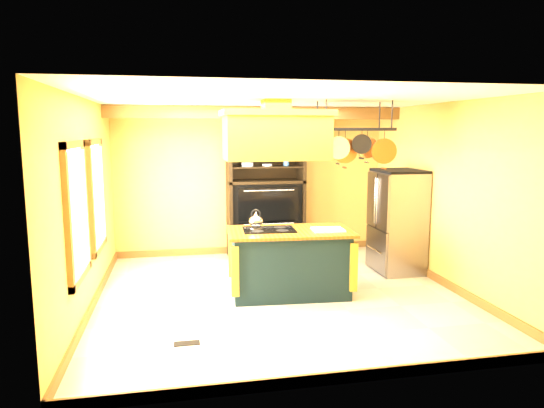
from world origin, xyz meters
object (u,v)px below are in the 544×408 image
object	(u,v)px
refrigerator	(397,224)
hutch	(265,205)
range_hood	(276,134)
pot_rack	(354,138)
kitchen_island	(289,262)

from	to	relation	value
refrigerator	hutch	size ratio (longest dim) A/B	0.67
range_hood	pot_rack	xyz separation A→B (m)	(1.11, -0.00, -0.07)
kitchen_island	pot_rack	world-z (taller)	pot_rack
kitchen_island	pot_rack	distance (m)	1.94
kitchen_island	range_hood	world-z (taller)	range_hood
refrigerator	kitchen_island	bearing A→B (deg)	-158.45
range_hood	hutch	distance (m)	2.59
range_hood	refrigerator	distance (m)	2.73
kitchen_island	refrigerator	distance (m)	2.15
range_hood	pot_rack	bearing A→B (deg)	-0.00
kitchen_island	pot_rack	size ratio (longest dim) A/B	1.56
kitchen_island	refrigerator	size ratio (longest dim) A/B	1.09
range_hood	refrigerator	xyz separation A→B (m)	(2.17, 0.78, -1.46)
refrigerator	pot_rack	bearing A→B (deg)	-143.60
kitchen_island	pot_rack	bearing A→B (deg)	3.65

